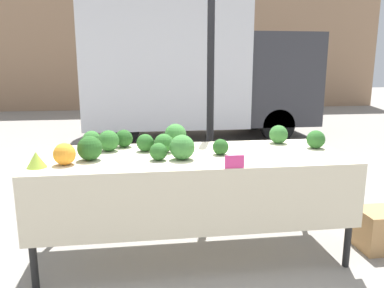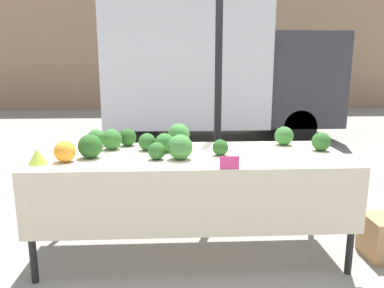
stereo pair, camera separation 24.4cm
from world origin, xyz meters
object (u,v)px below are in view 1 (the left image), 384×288
object	(u,v)px
price_sign	(234,162)
produce_crate	(382,229)
parked_truck	(191,67)
orange_cauliflower	(64,154)

from	to	relation	value
price_sign	produce_crate	bearing A→B (deg)	11.75
parked_truck	produce_crate	bearing A→B (deg)	-80.01
parked_truck	orange_cauliflower	world-z (taller)	parked_truck
orange_cauliflower	produce_crate	world-z (taller)	orange_cauliflower
parked_truck	produce_crate	distance (m)	5.30
parked_truck	orange_cauliflower	distance (m)	5.36
parked_truck	orange_cauliflower	size ratio (longest dim) A/B	30.06
orange_cauliflower	price_sign	size ratio (longest dim) A/B	1.16
orange_cauliflower	produce_crate	distance (m)	2.57
parked_truck	price_sign	distance (m)	5.39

